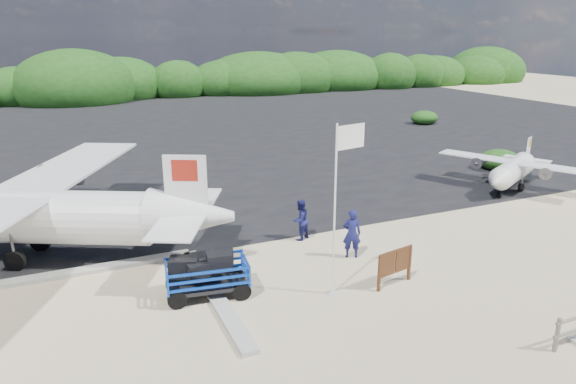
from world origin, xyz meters
name	(u,v)px	position (x,y,z in m)	size (l,w,h in m)	color
ground	(359,290)	(0.00, 0.00, 0.00)	(160.00, 160.00, 0.00)	beige
asphalt_apron	(174,133)	(0.00, 30.00, 0.00)	(90.00, 50.00, 0.04)	#B2B2B2
lagoon	(63,327)	(-9.00, 1.50, 0.00)	(9.00, 7.00, 0.40)	#B2B2B2
vegetation_band	(133,99)	(0.00, 55.00, 0.00)	(124.00, 8.00, 4.40)	#B2B2B2
baggage_cart	(208,295)	(-4.67, 1.66, 0.00)	(2.81, 1.60, 1.40)	#0C3EB9
flagpole	(332,294)	(-0.94, 0.14, 0.00)	(1.12, 0.47, 5.58)	white
signboard	(394,285)	(1.23, -0.16, 0.00)	(1.61, 0.15, 1.33)	#563018
crew_a	(352,234)	(1.07, 2.38, 0.95)	(0.69, 0.45, 1.90)	navy
crew_b	(300,220)	(0.03, 4.72, 0.84)	(0.82, 0.64, 1.69)	navy
aircraft_large	(304,134)	(9.76, 24.99, 0.00)	(17.32, 17.32, 5.20)	#B2B2B2
aircraft_small	(90,138)	(-6.60, 30.59, 0.00)	(6.55, 6.55, 2.36)	#B2B2B2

